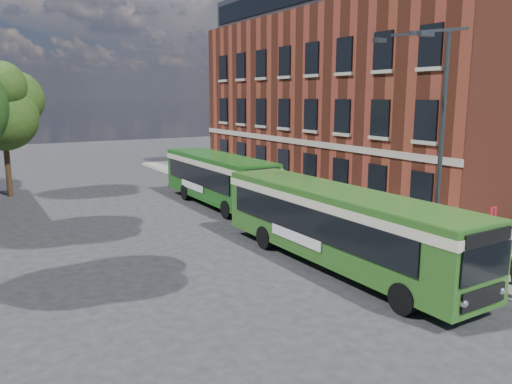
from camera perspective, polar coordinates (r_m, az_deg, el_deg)
ground at (r=19.78m, az=5.17°, el=-8.38°), size 120.00×120.00×0.00m
pavement at (r=29.98m, az=7.14°, el=-1.60°), size 6.00×48.00×0.15m
kerb_line at (r=28.27m, az=2.23°, el=-2.43°), size 0.12×48.00×0.01m
brick_office at (r=36.86m, az=12.33°, el=11.35°), size 12.10×26.00×14.20m
street_lamp at (r=20.61m, az=19.78°, el=5.46°), size 2.96×2.38×9.00m
bus_stop_sign at (r=20.46m, az=25.30°, el=-4.33°), size 0.35×0.08×2.52m
bus_front at (r=19.36m, az=9.39°, el=-3.24°), size 2.81×12.63×3.02m
bus_rear at (r=30.19m, az=-4.34°, el=1.94°), size 2.66×10.58×3.02m
tree_right at (r=36.21m, az=-26.91°, el=8.75°), size 5.14×4.89×8.69m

